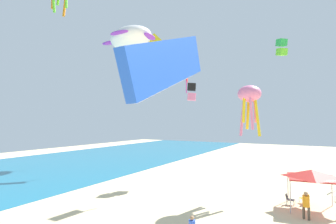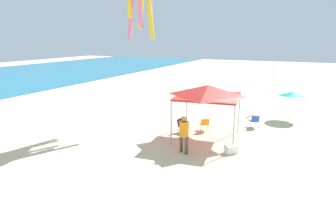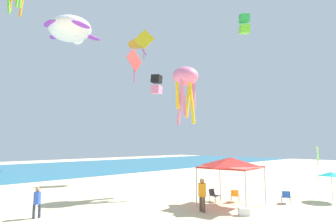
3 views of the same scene
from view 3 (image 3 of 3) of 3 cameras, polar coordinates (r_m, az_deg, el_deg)
name	(u,v)px [view 3 (image 3 of 3)]	position (r m, az deg, el deg)	size (l,w,h in m)	color
ground	(248,210)	(18.28, 15.80, -18.51)	(120.00, 120.00, 0.10)	beige
ocean_strip	(29,170)	(47.34, -26.25, -10.44)	(120.00, 28.90, 0.02)	teal
canopy_tent	(231,163)	(18.55, 12.53, -9.95)	(3.56, 3.61, 3.01)	#B7B7BC
beach_umbrella	(332,174)	(22.67, 30.09, -10.80)	(1.83, 1.81, 2.03)	silver
folding_chair_near_cooler	(235,195)	(20.11, 13.33, -15.93)	(0.80, 0.75, 0.82)	black
folding_chair_right_of_tent	(286,196)	(20.66, 22.70, -15.35)	(0.79, 0.75, 0.82)	black
folding_chair_facing_ocean	(214,194)	(20.02, 9.20, -16.06)	(0.60, 0.68, 0.82)	black
cooler_box	(244,212)	(16.73, 15.09, -18.81)	(0.73, 0.73, 0.40)	white
banner_flag	(318,165)	(25.27, 27.99, -9.38)	(0.36, 0.06, 3.70)	silver
person_near_umbrella	(202,192)	(16.92, 6.89, -15.73)	(0.45, 0.48, 1.88)	brown
person_by_tent	(37,200)	(16.94, -24.86, -15.80)	(0.42, 0.37, 1.57)	#33384C
kite_octopus_pink	(186,79)	(22.93, 3.55, 6.58)	(2.09, 2.09, 4.65)	pink
kite_diamond_red	(134,61)	(27.78, -6.80, 10.16)	(2.33, 0.69, 3.43)	red
kite_box_black	(157,84)	(30.90, -2.33, 5.59)	(1.28, 1.31, 2.09)	black
kite_delta_orange	(138,42)	(51.30, -6.17, 13.84)	(3.71, 3.76, 2.99)	orange
kite_turtle_white	(71,30)	(28.94, -19.01, 15.37)	(6.28, 6.27, 2.26)	white
kite_diamond_yellow	(144,40)	(43.89, -4.83, 14.18)	(1.87, 2.74, 4.65)	yellow
kite_box_green	(244,24)	(27.80, 15.13, 16.77)	(1.26, 1.26, 1.90)	green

